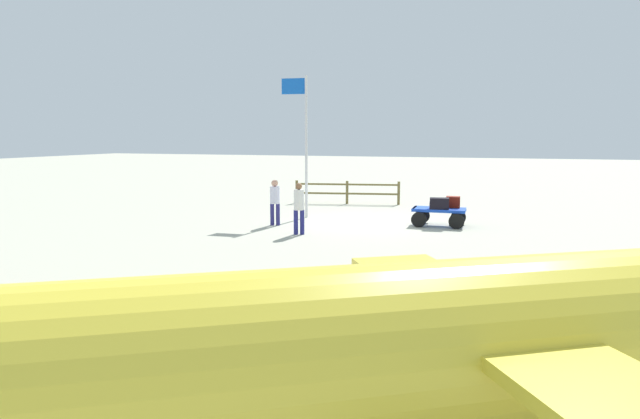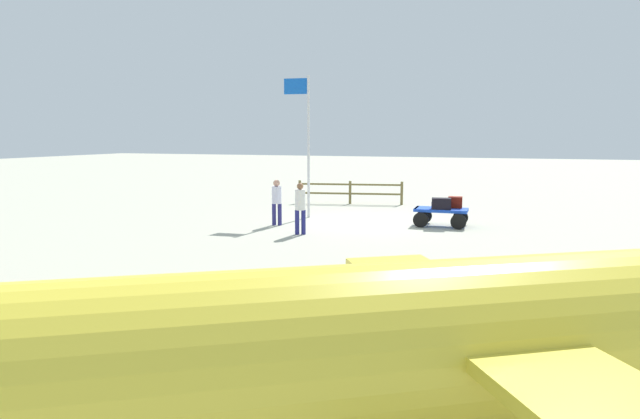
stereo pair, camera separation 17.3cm
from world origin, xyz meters
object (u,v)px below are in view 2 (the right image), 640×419
object	(u,v)px
suitcase_navy	(441,204)
worker_lead	(277,199)
suitcase_maroon	(441,205)
flagpole	(306,133)
luggage_cart	(440,214)
airplane_near	(450,344)
suitcase_olive	(455,202)
worker_trailing	(300,205)

from	to	relation	value
suitcase_navy	worker_lead	size ratio (longest dim) A/B	0.43
suitcase_maroon	flagpole	bearing A→B (deg)	-5.90
luggage_cart	airplane_near	distance (m)	14.30
suitcase_navy	flagpole	bearing A→B (deg)	-6.71
airplane_near	worker_lead	bearing A→B (deg)	-59.65
luggage_cart	suitcase_olive	distance (m)	0.67
suitcase_olive	flagpole	size ratio (longest dim) A/B	0.09
luggage_cart	suitcase_maroon	size ratio (longest dim) A/B	3.00
suitcase_maroon	suitcase_navy	size ratio (longest dim) A/B	0.88
worker_lead	flagpole	distance (m)	3.11
suitcase_navy	flagpole	world-z (taller)	flagpole
worker_trailing	flagpole	bearing A→B (deg)	-71.69
suitcase_maroon	airplane_near	world-z (taller)	airplane_near
suitcase_navy	airplane_near	world-z (taller)	airplane_near
suitcase_olive	worker_lead	xyz separation A→B (m)	(5.85, 2.05, 0.11)
suitcase_maroon	flagpole	xyz separation A→B (m)	(5.16, -0.53, 2.44)
luggage_cart	worker_lead	distance (m)	5.69
worker_lead	airplane_near	bearing A→B (deg)	120.35
worker_lead	suitcase_maroon	bearing A→B (deg)	-163.80
suitcase_maroon	airplane_near	distance (m)	14.14
luggage_cart	suitcase_navy	size ratio (longest dim) A/B	2.64
suitcase_navy	worker_trailing	xyz separation A→B (m)	(4.02, 2.89, 0.13)
suitcase_olive	airplane_near	world-z (taller)	airplane_near
suitcase_navy	worker_lead	world-z (taller)	worker_lead
suitcase_olive	airplane_near	xyz separation A→B (m)	(-1.42, 14.48, 0.42)
luggage_cart	worker_trailing	xyz separation A→B (m)	(3.97, 3.12, 0.50)
flagpole	worker_lead	bearing A→B (deg)	82.69
suitcase_navy	worker_lead	xyz separation A→B (m)	(5.45, 1.50, 0.11)
luggage_cart	worker_lead	world-z (taller)	worker_lead
luggage_cart	suitcase_maroon	bearing A→B (deg)	101.87
suitcase_maroon	airplane_near	size ratio (longest dim) A/B	0.06
suitcase_navy	airplane_near	size ratio (longest dim) A/B	0.07
suitcase_olive	suitcase_navy	world-z (taller)	suitcase_olive
suitcase_maroon	worker_trailing	world-z (taller)	worker_trailing
airplane_near	flagpole	world-z (taller)	flagpole
suitcase_maroon	worker_trailing	bearing A→B (deg)	36.58
suitcase_olive	suitcase_navy	distance (m)	0.68
worker_lead	flagpole	bearing A→B (deg)	-97.31
airplane_near	suitcase_maroon	bearing A→B (deg)	-82.49
worker_trailing	luggage_cart	bearing A→B (deg)	-141.89
suitcase_maroon	suitcase_navy	distance (m)	0.10
luggage_cart	suitcase_navy	bearing A→B (deg)	101.71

